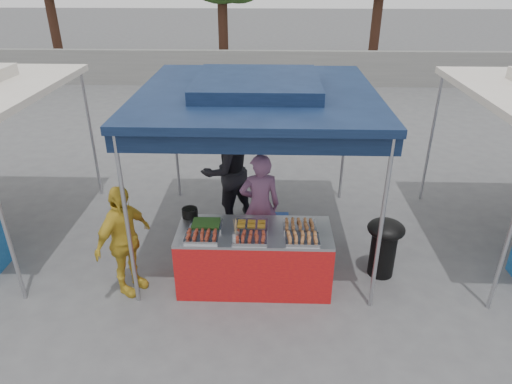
{
  "coord_description": "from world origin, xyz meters",
  "views": [
    {
      "loc": [
        0.18,
        -5.11,
        3.96
      ],
      "look_at": [
        0.0,
        0.6,
        1.05
      ],
      "focal_mm": 32.0,
      "sensor_mm": 36.0,
      "label": 1
    }
  ],
  "objects_px": {
    "vendor_table": "(254,258)",
    "wok_burner": "(384,243)",
    "cooking_pot": "(190,213)",
    "helper_man": "(226,170)",
    "vendor_woman": "(260,206)",
    "customer_person": "(124,241)"
  },
  "relations": [
    {
      "from": "vendor_table",
      "to": "wok_burner",
      "type": "bearing_deg",
      "value": 9.2
    },
    {
      "from": "cooking_pot",
      "to": "helper_man",
      "type": "xyz_separation_m",
      "value": [
        0.37,
        1.38,
        0.02
      ]
    },
    {
      "from": "vendor_table",
      "to": "cooking_pot",
      "type": "xyz_separation_m",
      "value": [
        -0.88,
        0.32,
        0.49
      ]
    },
    {
      "from": "vendor_woman",
      "to": "helper_man",
      "type": "distance_m",
      "value": 1.13
    },
    {
      "from": "vendor_table",
      "to": "customer_person",
      "type": "relative_size",
      "value": 1.31
    },
    {
      "from": "vendor_woman",
      "to": "vendor_table",
      "type": "bearing_deg",
      "value": 77.24
    },
    {
      "from": "helper_man",
      "to": "customer_person",
      "type": "bearing_deg",
      "value": 18.21
    },
    {
      "from": "wok_burner",
      "to": "customer_person",
      "type": "relative_size",
      "value": 0.56
    },
    {
      "from": "vendor_table",
      "to": "vendor_woman",
      "type": "distance_m",
      "value": 0.83
    },
    {
      "from": "wok_burner",
      "to": "customer_person",
      "type": "xyz_separation_m",
      "value": [
        -3.43,
        -0.46,
        0.26
      ]
    },
    {
      "from": "helper_man",
      "to": "customer_person",
      "type": "xyz_separation_m",
      "value": [
        -1.14,
        -1.88,
        -0.16
      ]
    },
    {
      "from": "vendor_woman",
      "to": "customer_person",
      "type": "distance_m",
      "value": 1.94
    },
    {
      "from": "cooking_pot",
      "to": "helper_man",
      "type": "bearing_deg",
      "value": 74.94
    },
    {
      "from": "customer_person",
      "to": "cooking_pot",
      "type": "bearing_deg",
      "value": -27.74
    },
    {
      "from": "wok_burner",
      "to": "customer_person",
      "type": "distance_m",
      "value": 3.47
    },
    {
      "from": "helper_man",
      "to": "customer_person",
      "type": "relative_size",
      "value": 1.21
    },
    {
      "from": "vendor_table",
      "to": "vendor_woman",
      "type": "relative_size",
      "value": 1.24
    },
    {
      "from": "wok_burner",
      "to": "vendor_woman",
      "type": "distance_m",
      "value": 1.8
    },
    {
      "from": "wok_burner",
      "to": "vendor_woman",
      "type": "relative_size",
      "value": 0.53
    },
    {
      "from": "cooking_pot",
      "to": "vendor_woman",
      "type": "height_order",
      "value": "vendor_woman"
    },
    {
      "from": "vendor_woman",
      "to": "wok_burner",
      "type": "bearing_deg",
      "value": 156.78
    },
    {
      "from": "vendor_table",
      "to": "cooking_pot",
      "type": "relative_size",
      "value": 9.43
    }
  ]
}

